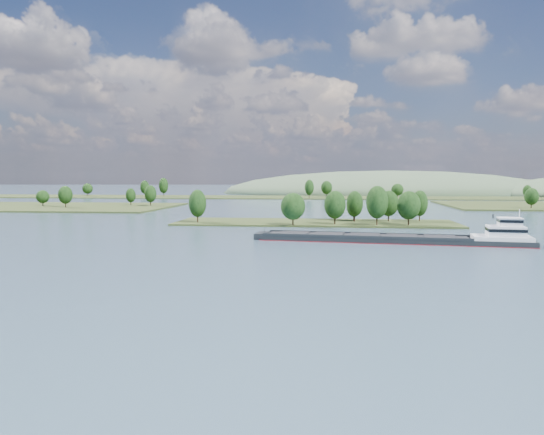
# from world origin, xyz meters

# --- Properties ---
(ground) EXTENTS (1800.00, 1800.00, 0.00)m
(ground) POSITION_xyz_m (0.00, 120.00, 0.00)
(ground) COLOR #3A5064
(ground) RESTS_ON ground
(tree_island) EXTENTS (100.00, 32.91, 14.47)m
(tree_island) POSITION_xyz_m (6.24, 178.09, 4.08)
(tree_island) COLOR #283417
(tree_island) RESTS_ON ground
(back_shoreline) EXTENTS (900.00, 60.00, 16.09)m
(back_shoreline) POSITION_xyz_m (6.48, 399.84, 0.73)
(back_shoreline) COLOR #283417
(back_shoreline) RESTS_ON ground
(hill_west) EXTENTS (320.00, 160.00, 44.00)m
(hill_west) POSITION_xyz_m (60.00, 500.00, 0.00)
(hill_west) COLOR #3E5339
(hill_west) RESTS_ON ground
(cargo_barge) EXTENTS (70.86, 17.39, 9.52)m
(cargo_barge) POSITION_xyz_m (25.54, 127.65, 1.20)
(cargo_barge) COLOR black
(cargo_barge) RESTS_ON ground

